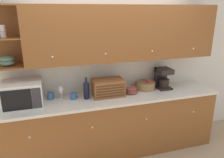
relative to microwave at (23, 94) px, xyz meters
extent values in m
plane|color=tan|center=(1.26, 0.30, -1.12)|extent=(24.00, 24.00, 0.00)
cube|color=silver|center=(1.26, 0.33, 0.18)|extent=(5.62, 0.06, 2.60)
cube|color=brown|center=(1.26, -0.01, -0.67)|extent=(3.22, 0.62, 0.92)
cube|color=silver|center=(1.26, -0.02, -0.19)|extent=(3.24, 0.65, 0.04)
sphere|color=white|center=(0.05, -0.32, -0.47)|extent=(0.03, 0.03, 0.03)
sphere|color=white|center=(0.85, -0.32, -0.47)|extent=(0.03, 0.03, 0.03)
sphere|color=white|center=(1.66, -0.32, -0.47)|extent=(0.03, 0.03, 0.03)
sphere|color=white|center=(2.46, -0.32, -0.47)|extent=(0.03, 0.03, 0.03)
cube|color=silver|center=(1.26, 0.30, 0.09)|extent=(3.22, 0.01, 0.51)
cube|color=brown|center=(1.47, 0.12, 0.74)|extent=(2.80, 0.37, 0.78)
cube|color=brown|center=(-0.15, 0.29, 0.74)|extent=(0.42, 0.02, 0.78)
cube|color=brown|center=(-0.15, 0.12, 0.36)|extent=(0.42, 0.37, 0.02)
cube|color=brown|center=(-0.15, 0.12, 0.72)|extent=(0.42, 0.37, 0.02)
sphere|color=white|center=(0.41, -0.07, 0.49)|extent=(0.03, 0.03, 0.03)
sphere|color=white|center=(1.12, -0.07, 0.49)|extent=(0.03, 0.03, 0.03)
sphere|color=white|center=(1.82, -0.07, 0.49)|extent=(0.03, 0.03, 0.03)
sphere|color=white|center=(2.52, -0.07, 0.49)|extent=(0.03, 0.03, 0.03)
ellipsoid|color=slate|center=(-0.15, 0.12, 0.41)|extent=(0.18, 0.18, 0.08)
ellipsoid|color=slate|center=(-0.15, 0.12, 0.46)|extent=(0.18, 0.18, 0.08)
cylinder|color=silver|center=(-0.15, 0.12, 0.77)|extent=(0.07, 0.07, 0.08)
cylinder|color=silver|center=(-0.15, 0.12, 0.84)|extent=(0.07, 0.07, 0.08)
cube|color=silver|center=(0.00, 0.00, 0.00)|extent=(0.50, 0.41, 0.34)
cube|color=black|center=(-0.05, -0.20, 0.00)|extent=(0.35, 0.01, 0.27)
cube|color=#2D2D33|center=(0.18, -0.20, 0.00)|extent=(0.11, 0.01, 0.27)
cylinder|color=#38669E|center=(0.35, 0.13, -0.12)|extent=(0.08, 0.08, 0.10)
torus|color=#38669E|center=(0.40, 0.13, -0.12)|extent=(0.01, 0.07, 0.07)
cylinder|color=silver|center=(0.50, 0.10, -0.17)|extent=(0.07, 0.07, 0.01)
cylinder|color=silver|center=(0.50, 0.10, -0.12)|extent=(0.01, 0.01, 0.08)
ellipsoid|color=silver|center=(0.50, 0.10, -0.03)|extent=(0.07, 0.07, 0.11)
cylinder|color=#38669E|center=(0.66, 0.04, -0.12)|extent=(0.09, 0.09, 0.09)
torus|color=#38669E|center=(0.71, 0.04, -0.12)|extent=(0.01, 0.06, 0.06)
cylinder|color=black|center=(0.85, 0.00, -0.06)|extent=(0.08, 0.08, 0.22)
sphere|color=black|center=(0.85, 0.00, 0.05)|extent=(0.08, 0.08, 0.08)
cylinder|color=black|center=(0.85, 0.00, 0.11)|extent=(0.03, 0.03, 0.08)
cube|color=brown|center=(1.17, 0.02, -0.04)|extent=(0.46, 0.29, 0.25)
cube|color=#4B2C16|center=(1.17, -0.12, -0.12)|extent=(0.42, 0.01, 0.02)
cube|color=#4B2C16|center=(1.17, -0.12, -0.08)|extent=(0.42, 0.01, 0.02)
cube|color=#4B2C16|center=(1.17, -0.12, -0.04)|extent=(0.42, 0.01, 0.02)
cube|color=#4B2C16|center=(1.17, -0.12, 0.00)|extent=(0.42, 0.01, 0.02)
cube|color=#4B2C16|center=(1.17, -0.12, 0.04)|extent=(0.42, 0.01, 0.02)
ellipsoid|color=#9E473D|center=(1.54, 0.01, -0.15)|extent=(0.19, 0.19, 0.04)
ellipsoid|color=#9E473D|center=(1.54, 0.01, -0.12)|extent=(0.18, 0.18, 0.04)
ellipsoid|color=#9E473D|center=(1.54, 0.01, -0.10)|extent=(0.17, 0.17, 0.04)
cylinder|color=#937047|center=(1.83, 0.12, -0.11)|extent=(0.31, 0.31, 0.12)
sphere|color=red|center=(1.87, 0.09, -0.03)|extent=(0.08, 0.08, 0.08)
cube|color=black|center=(2.12, 0.06, -0.15)|extent=(0.22, 0.26, 0.03)
cylinder|color=black|center=(2.12, 0.04, -0.07)|extent=(0.16, 0.16, 0.13)
cube|color=black|center=(2.12, 0.16, 0.00)|extent=(0.22, 0.06, 0.33)
cube|color=black|center=(2.12, 0.06, 0.13)|extent=(0.22, 0.26, 0.07)
camera|label=1|loc=(0.34, -2.90, 1.06)|focal=35.00mm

